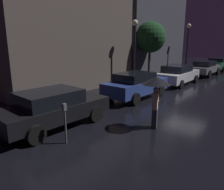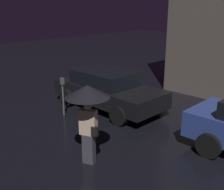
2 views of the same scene
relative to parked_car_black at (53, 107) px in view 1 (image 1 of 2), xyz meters
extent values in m
plane|color=black|center=(9.42, -1.49, -0.75)|extent=(60.00, 60.00, 0.00)
cube|color=#564C47|center=(5.08, 5.01, 2.86)|extent=(9.86, 3.00, 7.22)
cube|color=#3D3D47|center=(15.33, 5.01, 4.74)|extent=(9.45, 3.00, 10.98)
cube|color=black|center=(0.05, 0.00, -0.13)|extent=(4.35, 1.92, 0.58)
cube|color=black|center=(-0.13, 0.00, 0.42)|extent=(2.28, 1.65, 0.51)
cylinder|color=black|center=(1.38, 0.91, -0.42)|extent=(0.65, 0.22, 0.65)
cylinder|color=black|center=(1.38, -0.91, -0.42)|extent=(0.65, 0.22, 0.65)
cylinder|color=black|center=(-1.29, 0.91, -0.42)|extent=(0.65, 0.22, 0.65)
cylinder|color=black|center=(-1.29, -0.91, -0.42)|extent=(0.65, 0.22, 0.65)
cube|color=navy|center=(5.69, 0.06, -0.08)|extent=(4.30, 1.79, 0.69)
cube|color=black|center=(5.52, 0.06, 0.49)|extent=(2.25, 1.56, 0.45)
cylinder|color=black|center=(7.02, 0.93, -0.42)|extent=(0.65, 0.22, 0.65)
cylinder|color=black|center=(7.02, -0.82, -0.42)|extent=(0.65, 0.22, 0.65)
cylinder|color=black|center=(4.36, 0.93, -0.42)|extent=(0.65, 0.22, 0.65)
cylinder|color=black|center=(4.36, -0.82, -0.42)|extent=(0.65, 0.22, 0.65)
cube|color=#B7B7BF|center=(11.15, -0.02, -0.12)|extent=(4.57, 1.89, 0.66)
cube|color=black|center=(10.97, -0.02, 0.46)|extent=(2.40, 1.62, 0.49)
cylinder|color=black|center=(12.56, 0.87, -0.45)|extent=(0.60, 0.22, 0.60)
cylinder|color=black|center=(12.56, -0.90, -0.45)|extent=(0.60, 0.22, 0.60)
cylinder|color=black|center=(9.75, 0.87, -0.45)|extent=(0.60, 0.22, 0.60)
cylinder|color=black|center=(9.75, -0.90, -0.45)|extent=(0.60, 0.22, 0.60)
cube|color=slate|center=(16.91, -0.15, -0.12)|extent=(4.23, 1.67, 0.56)
cube|color=black|center=(16.74, -0.15, 0.39)|extent=(2.20, 1.47, 0.46)
cylinder|color=black|center=(18.23, 0.69, -0.40)|extent=(0.70, 0.22, 0.70)
cylinder|color=black|center=(18.23, -0.98, -0.40)|extent=(0.70, 0.22, 0.70)
cylinder|color=black|center=(15.60, 0.69, -0.40)|extent=(0.70, 0.22, 0.70)
cylinder|color=black|center=(15.60, -0.98, -0.40)|extent=(0.70, 0.22, 0.70)
cube|color=#1E5638|center=(21.77, -0.04, -0.11)|extent=(4.14, 1.92, 0.67)
cube|color=black|center=(21.61, -0.04, 0.43)|extent=(2.18, 1.63, 0.41)
cylinder|color=black|center=(23.03, 0.84, -0.44)|extent=(0.61, 0.22, 0.61)
cylinder|color=black|center=(20.51, 0.84, -0.44)|extent=(0.61, 0.22, 0.61)
cylinder|color=black|center=(20.51, -0.92, -0.44)|extent=(0.61, 0.22, 0.61)
cube|color=#383842|center=(2.37, -3.07, -0.37)|extent=(0.33, 0.28, 0.75)
cube|color=#D1B293|center=(2.37, -3.07, 0.32)|extent=(0.45, 0.32, 0.63)
sphere|color=tan|center=(2.37, -3.07, 0.73)|extent=(0.20, 0.20, 0.20)
cylinder|color=black|center=(2.37, -3.07, 0.56)|extent=(0.02, 0.02, 0.74)
cone|color=black|center=(2.37, -3.07, 1.08)|extent=(1.05, 1.05, 0.29)
cube|color=black|center=(2.59, -3.07, 0.16)|extent=(0.19, 0.15, 0.22)
cylinder|color=#4C5154|center=(-0.63, -1.57, -0.19)|extent=(0.06, 0.06, 1.11)
cube|color=#4C5154|center=(-0.63, -1.57, 0.47)|extent=(0.12, 0.10, 0.22)
cylinder|color=black|center=(8.69, 2.32, 1.37)|extent=(0.14, 0.14, 4.24)
sphere|color=#F9EAB7|center=(8.69, 2.32, 3.70)|extent=(0.42, 0.42, 0.42)
cylinder|color=black|center=(17.85, 2.11, 1.49)|extent=(0.14, 0.14, 4.47)
sphere|color=#F9EAB7|center=(17.85, 2.11, 3.94)|extent=(0.43, 0.43, 0.43)
cylinder|color=#473323|center=(11.73, 2.87, 0.46)|extent=(0.20, 0.20, 2.42)
sphere|color=#193D1E|center=(11.73, 2.87, 2.76)|extent=(2.56, 2.56, 2.56)
camera|label=1|loc=(-4.59, -6.89, 2.47)|focal=35.00mm
camera|label=2|loc=(6.96, -7.07, 2.93)|focal=45.00mm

